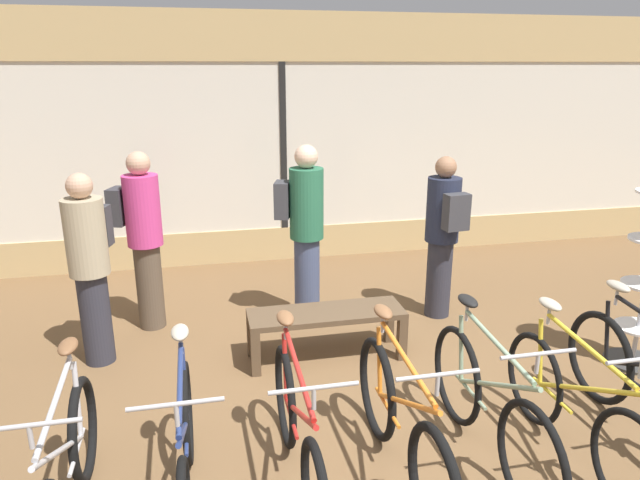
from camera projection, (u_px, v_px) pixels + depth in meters
The scene contains 13 objects.
ground_plane at pixel (371, 434), 4.13m from camera, with size 24.00×24.00×0.00m, color brown.
shop_back_wall at pixel (283, 139), 7.40m from camera, with size 12.00×0.08×3.20m.
bicycle_far_left at pixel (67, 475), 3.18m from camera, with size 0.46×1.66×1.02m.
bicycle_left at pixel (186, 454), 3.34m from camera, with size 0.46×1.69×1.02m.
bicycle_center_left at pixel (298, 437), 3.48m from camera, with size 0.46×1.77×1.04m.
bicycle_center at pixel (401, 427), 3.57m from camera, with size 0.46×1.76×1.05m.
bicycle_center_right at pixel (489, 408), 3.76m from camera, with size 0.46×1.72×1.05m.
bicycle_right at pixel (576, 410), 3.76m from camera, with size 0.46×1.69×1.02m.
display_bench at pixel (326, 320), 5.12m from camera, with size 1.40×0.44×0.46m.
customer_near_rack at pixel (143, 235), 5.56m from camera, with size 0.55×0.43×1.79m.
customer_by_window at pixel (443, 233), 5.83m from camera, with size 0.38×0.51×1.70m.
customer_mid_floor at pixel (90, 263), 4.90m from camera, with size 0.41×0.53×1.72m.
customer_near_bench at pixel (305, 228), 5.72m from camera, with size 0.54×0.42×1.83m.
Camera 1 is at (-1.11, -3.37, 2.57)m, focal length 32.00 mm.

